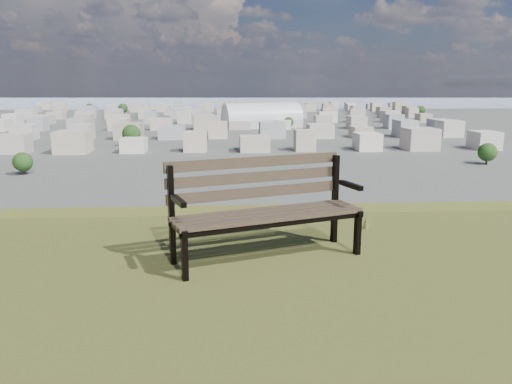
{
  "coord_description": "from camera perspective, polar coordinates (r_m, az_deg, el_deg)",
  "views": [
    {
      "loc": [
        0.58,
        -2.87,
        26.82
      ],
      "look_at": [
        1.04,
        4.13,
        25.3
      ],
      "focal_mm": 35.0,
      "sensor_mm": 36.0,
      "label": 1
    }
  ],
  "objects": [
    {
      "name": "far_hills",
      "position": [
        1407.15,
        -6.35,
        12.1
      ],
      "size": [
        2050.0,
        340.0,
        60.0
      ],
      "color": "#919BB5",
      "rests_on": "ground"
    },
    {
      "name": "city_blocks",
      "position": [
        398.0,
        -3.83,
        8.84
      ],
      "size": [
        395.0,
        361.0,
        7.0
      ],
      "color": "silver",
      "rests_on": "ground"
    },
    {
      "name": "city_trees",
      "position": [
        323.75,
        -8.57,
        8.2
      ],
      "size": [
        406.52,
        387.2,
        9.98
      ],
      "color": "black",
      "rests_on": "ground"
    },
    {
      "name": "arena",
      "position": [
        316.1,
        0.66,
        8.23
      ],
      "size": [
        51.44,
        31.43,
        20.24
      ],
      "rotation": [
        0.0,
        0.0,
        0.25
      ],
      "color": "#BAB9B5",
      "rests_on": "ground"
    },
    {
      "name": "park_bench",
      "position": [
        5.28,
        0.92,
        -1.22
      ],
      "size": [
        2.11,
        1.26,
        1.05
      ],
      "rotation": [
        0.0,
        0.0,
        0.33
      ],
      "color": "#463728",
      "rests_on": "hilltop_mesa"
    },
    {
      "name": "bay_water",
      "position": [
        903.27,
        -3.81,
        10.5
      ],
      "size": [
        2400.0,
        700.0,
        0.12
      ],
      "primitive_type": "cube",
      "color": "#97A4C0",
      "rests_on": "ground"
    }
  ]
}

